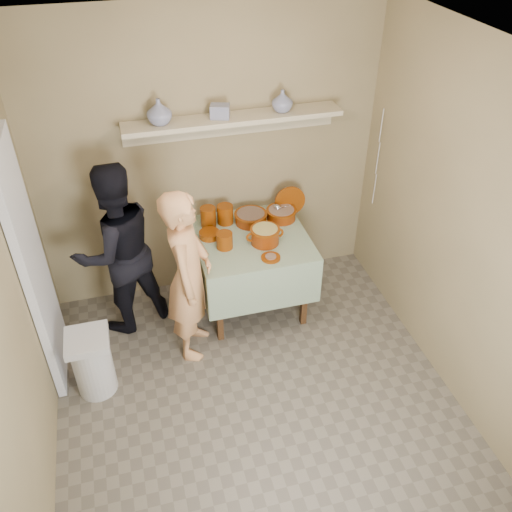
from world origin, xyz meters
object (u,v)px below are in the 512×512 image
object	(u,v)px
person_cook	(189,276)
person_helper	(117,250)
trash_bin	(93,363)
serving_table	(251,248)
cazuela_rice	(265,234)

from	to	relation	value
person_cook	person_helper	world-z (taller)	person_helper
person_cook	trash_bin	world-z (taller)	person_cook
serving_table	person_helper	bearing A→B (deg)	176.40
cazuela_rice	serving_table	bearing A→B (deg)	127.68
serving_table	cazuela_rice	size ratio (longest dim) A/B	2.95
cazuela_rice	trash_bin	distance (m)	1.71
person_helper	serving_table	bearing A→B (deg)	153.87
person_helper	cazuela_rice	size ratio (longest dim) A/B	4.72
person_cook	cazuela_rice	xyz separation A→B (m)	(0.70, 0.28, 0.09)
serving_table	trash_bin	world-z (taller)	serving_table
person_helper	serving_table	distance (m)	1.14
person_cook	cazuela_rice	size ratio (longest dim) A/B	4.59
person_helper	cazuela_rice	xyz separation A→B (m)	(1.22, -0.19, 0.07)
person_cook	person_helper	xyz separation A→B (m)	(-0.52, 0.47, 0.02)
cazuela_rice	trash_bin	world-z (taller)	cazuela_rice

